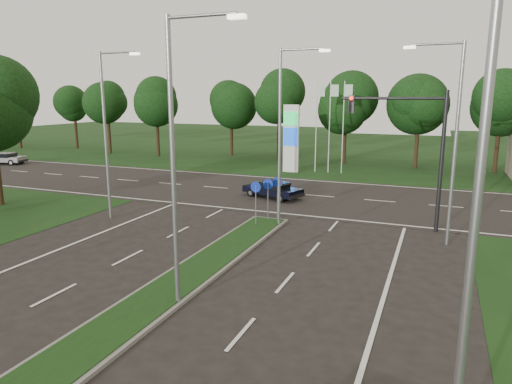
% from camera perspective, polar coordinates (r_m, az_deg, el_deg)
% --- Properties ---
extents(verge_far, '(160.00, 50.00, 0.02)m').
position_cam_1_polar(verge_far, '(61.85, 14.19, 5.26)').
color(verge_far, black).
rests_on(verge_far, ground).
extents(cross_road, '(160.00, 12.00, 0.02)m').
position_cam_1_polar(cross_road, '(31.78, 6.25, -0.38)').
color(cross_road, black).
rests_on(cross_road, ground).
extents(median_kerb, '(2.00, 26.00, 0.12)m').
position_cam_1_polar(median_kerb, '(14.57, -16.78, -15.71)').
color(median_kerb, slate).
rests_on(median_kerb, ground).
extents(streetlight_median_near, '(2.53, 0.22, 9.00)m').
position_cam_1_polar(streetlight_median_near, '(14.11, -9.72, 5.16)').
color(streetlight_median_near, gray).
rests_on(streetlight_median_near, ground).
extents(streetlight_median_far, '(2.53, 0.22, 9.00)m').
position_cam_1_polar(streetlight_median_far, '(23.18, 3.45, 7.85)').
color(streetlight_median_far, gray).
rests_on(streetlight_median_far, ground).
extents(streetlight_left_far, '(2.53, 0.22, 9.00)m').
position_cam_1_polar(streetlight_left_far, '(26.03, -18.04, 7.73)').
color(streetlight_left_far, gray).
rests_on(streetlight_left_far, ground).
extents(streetlight_right_far, '(2.53, 0.22, 9.00)m').
position_cam_1_polar(streetlight_right_far, '(21.98, 23.24, 6.71)').
color(streetlight_right_far, gray).
rests_on(streetlight_right_far, ground).
extents(streetlight_right_near, '(2.53, 0.22, 9.00)m').
position_cam_1_polar(streetlight_right_near, '(8.09, 24.52, -0.64)').
color(streetlight_right_near, gray).
rests_on(streetlight_right_near, ground).
extents(traffic_signal, '(5.10, 0.42, 7.00)m').
position_cam_1_polar(traffic_signal, '(24.03, 19.24, 6.34)').
color(traffic_signal, black).
rests_on(traffic_signal, ground).
extents(median_signs, '(1.16, 1.76, 2.38)m').
position_cam_1_polar(median_signs, '(24.35, 1.43, 0.06)').
color(median_signs, gray).
rests_on(median_signs, ground).
extents(gas_pylon, '(5.80, 1.26, 8.00)m').
position_cam_1_polar(gas_pylon, '(40.97, 4.72, 6.91)').
color(gas_pylon, silver).
rests_on(gas_pylon, ground).
extents(treeline_far, '(6.00, 6.00, 9.90)m').
position_cam_1_polar(treeline_far, '(46.59, 12.06, 11.76)').
color(treeline_far, black).
rests_on(treeline_far, ground).
extents(navy_sedan, '(4.34, 2.89, 1.11)m').
position_cam_1_polar(navy_sedan, '(30.61, 2.12, 0.35)').
color(navy_sedan, black).
rests_on(navy_sedan, ground).
extents(far_car_a, '(4.31, 2.67, 1.15)m').
position_cam_1_polar(far_car_a, '(52.53, -28.93, 3.72)').
color(far_car_a, gray).
rests_on(far_car_a, ground).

